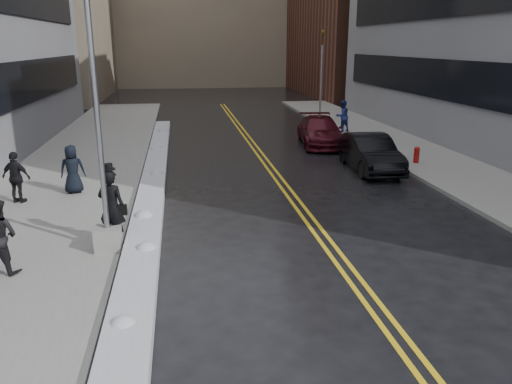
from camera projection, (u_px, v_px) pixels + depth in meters
name	position (u px, v px, depth m)	size (l,w,h in m)	color
ground	(246.00, 280.00, 11.52)	(160.00, 160.00, 0.00)	black
sidewalk_west	(72.00, 177.00, 20.14)	(5.50, 50.00, 0.15)	gray
sidewalk_east	(437.00, 163.00, 22.43)	(4.00, 50.00, 0.15)	gray
lane_line_left	(269.00, 171.00, 21.34)	(0.12, 50.00, 0.01)	gold
lane_line_right	(276.00, 171.00, 21.38)	(0.12, 50.00, 0.01)	gold
snow_ridge	(153.00, 185.00, 18.70)	(0.90, 30.00, 0.34)	silver
building_west_far	(27.00, 3.00, 48.38)	(14.00, 22.00, 18.00)	gray
lamppost	(101.00, 159.00, 12.22)	(0.65, 0.65, 7.62)	gray
fire_hydrant	(417.00, 154.00, 22.14)	(0.26, 0.26, 0.73)	maroon
traffic_signal	(321.00, 71.00, 34.52)	(0.16, 0.20, 6.00)	gray
pedestrian_fedora	(112.00, 207.00, 12.98)	(0.74, 0.48, 2.02)	black
pedestrian_c	(72.00, 169.00, 17.54)	(0.84, 0.55, 1.72)	black
pedestrian_d	(16.00, 177.00, 16.45)	(1.01, 0.42, 1.73)	black
pedestrian_east	(342.00, 116.00, 29.83)	(0.91, 0.71, 1.87)	navy
car_black	(370.00, 153.00, 21.30)	(1.63, 4.67, 1.54)	black
car_maroon	(320.00, 131.00, 26.68)	(2.09, 5.14, 1.49)	#410A15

